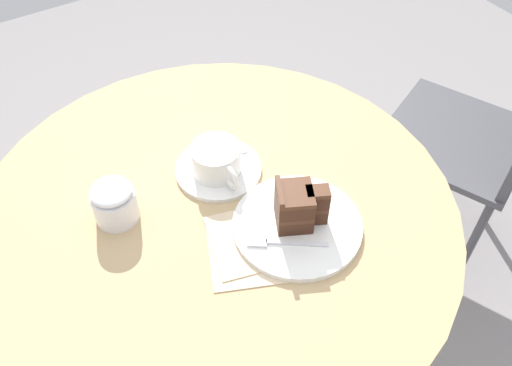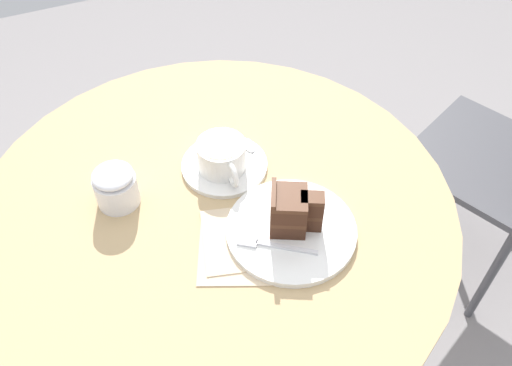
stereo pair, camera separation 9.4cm
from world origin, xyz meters
The scene contains 10 objects.
cafe_table centered at (0.00, 0.00, 0.63)m, with size 0.87×0.87×0.75m.
saucer centered at (-0.08, 0.05, 0.75)m, with size 0.16×0.16×0.01m.
coffee_cup centered at (-0.07, 0.05, 0.79)m, with size 0.12×0.09×0.06m.
teaspoon centered at (-0.10, 0.09, 0.76)m, with size 0.05×0.10×0.00m.
cake_plate centered at (0.11, 0.10, 0.75)m, with size 0.22×0.22×0.01m.
cake_slice centered at (0.11, 0.10, 0.80)m, with size 0.08×0.10×0.08m.
fork centered at (0.13, 0.05, 0.76)m, with size 0.09×0.12×0.00m.
napkin centered at (0.10, 0.01, 0.75)m, with size 0.20×0.20×0.00m.
cafe_chair centered at (-0.01, 0.85, 0.52)m, with size 0.50×0.50×0.89m.
sugar_pot centered at (-0.07, -0.15, 0.79)m, with size 0.08×0.08×0.08m.
Camera 1 is at (0.56, -0.26, 1.49)m, focal length 38.00 mm.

